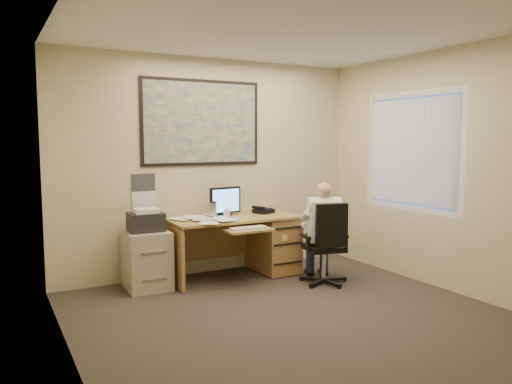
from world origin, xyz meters
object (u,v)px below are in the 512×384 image
office_chair (327,260)px  person (323,233)px  filing_cabinet (147,254)px  desk (256,239)px

office_chair → person: size_ratio=0.82×
filing_cabinet → office_chair: 2.09m
desk → person: size_ratio=1.34×
office_chair → person: (-0.01, 0.07, 0.31)m
desk → filing_cabinet: 1.40m
office_chair → person: bearing=111.1°
desk → person: 0.91m
filing_cabinet → desk: bearing=0.8°
filing_cabinet → office_chair: bearing=-22.3°
person → filing_cabinet: bearing=-179.6°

